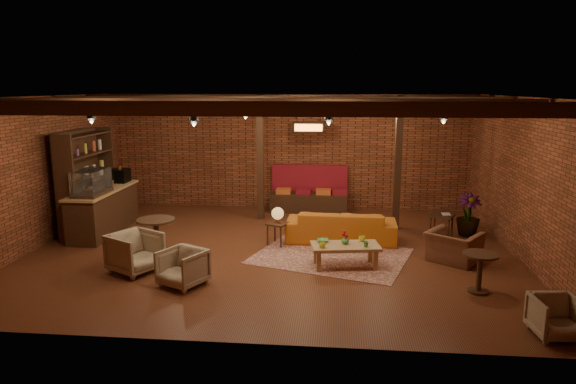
# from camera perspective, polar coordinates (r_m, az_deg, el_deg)

# --- Properties ---
(floor) EXTENTS (10.00, 10.00, 0.00)m
(floor) POSITION_cam_1_polar(r_m,az_deg,el_deg) (10.91, -1.90, -6.51)
(floor) COLOR #411C10
(floor) RESTS_ON ground
(ceiling) EXTENTS (10.00, 8.00, 0.02)m
(ceiling) POSITION_cam_1_polar(r_m,az_deg,el_deg) (10.37, -2.02, 10.54)
(ceiling) COLOR black
(ceiling) RESTS_ON wall_back
(wall_back) EXTENTS (10.00, 0.02, 3.20)m
(wall_back) POSITION_cam_1_polar(r_m,az_deg,el_deg) (14.46, 0.09, 4.51)
(wall_back) COLOR brown
(wall_back) RESTS_ON ground
(wall_front) EXTENTS (10.00, 0.02, 3.20)m
(wall_front) POSITION_cam_1_polar(r_m,az_deg,el_deg) (6.67, -6.39, -4.08)
(wall_front) COLOR brown
(wall_front) RESTS_ON ground
(wall_left) EXTENTS (0.02, 8.00, 3.20)m
(wall_left) POSITION_cam_1_polar(r_m,az_deg,el_deg) (12.21, -25.92, 2.00)
(wall_left) COLOR brown
(wall_left) RESTS_ON ground
(wall_right) EXTENTS (0.02, 8.00, 3.20)m
(wall_right) POSITION_cam_1_polar(r_m,az_deg,el_deg) (11.06, 24.69, 1.21)
(wall_right) COLOR brown
(wall_right) RESTS_ON ground
(ceiling_beams) EXTENTS (9.80, 6.40, 0.22)m
(ceiling_beams) POSITION_cam_1_polar(r_m,az_deg,el_deg) (10.37, -2.01, 9.88)
(ceiling_beams) COLOR black
(ceiling_beams) RESTS_ON ceiling
(ceiling_pipe) EXTENTS (9.60, 0.12, 0.12)m
(ceiling_pipe) POSITION_cam_1_polar(r_m,az_deg,el_deg) (11.97, -1.00, 9.02)
(ceiling_pipe) COLOR black
(ceiling_pipe) RESTS_ON ceiling
(post_left) EXTENTS (0.16, 0.16, 3.20)m
(post_left) POSITION_cam_1_polar(r_m,az_deg,el_deg) (13.15, -3.09, 3.78)
(post_left) COLOR black
(post_left) RESTS_ON ground
(post_right) EXTENTS (0.16, 0.16, 3.20)m
(post_right) POSITION_cam_1_polar(r_m,az_deg,el_deg) (12.50, 12.12, 3.12)
(post_right) COLOR black
(post_right) RESTS_ON ground
(service_counter) EXTENTS (0.80, 2.50, 1.60)m
(service_counter) POSITION_cam_1_polar(r_m,az_deg,el_deg) (12.79, -19.86, -0.77)
(service_counter) COLOR black
(service_counter) RESTS_ON ground
(plant_counter) EXTENTS (0.35, 0.39, 0.30)m
(plant_counter) POSITION_cam_1_polar(r_m,az_deg,el_deg) (12.85, -19.21, 1.24)
(plant_counter) COLOR #337F33
(plant_counter) RESTS_ON service_counter
(shelving_hutch) EXTENTS (0.52, 2.00, 2.40)m
(shelving_hutch) POSITION_cam_1_polar(r_m,az_deg,el_deg) (12.98, -21.39, 1.09)
(shelving_hutch) COLOR black
(shelving_hutch) RESTS_ON ground
(banquette) EXTENTS (2.10, 0.70, 1.00)m
(banquette) POSITION_cam_1_polar(r_m,az_deg,el_deg) (14.15, 2.34, -0.17)
(banquette) COLOR maroon
(banquette) RESTS_ON ground
(service_sign) EXTENTS (0.86, 0.06, 0.30)m
(service_sign) POSITION_cam_1_polar(r_m,az_deg,el_deg) (13.44, 2.30, 7.17)
(service_sign) COLOR orange
(service_sign) RESTS_ON ceiling
(ceiling_spotlights) EXTENTS (6.40, 4.40, 0.28)m
(ceiling_spotlights) POSITION_cam_1_polar(r_m,az_deg,el_deg) (10.38, -2.00, 8.67)
(ceiling_spotlights) COLOR black
(ceiling_spotlights) RESTS_ON ceiling
(rug) EXTENTS (3.51, 3.06, 0.01)m
(rug) POSITION_cam_1_polar(r_m,az_deg,el_deg) (10.58, 4.78, -7.09)
(rug) COLOR maroon
(rug) RESTS_ON floor
(sofa) EXTENTS (2.44, 1.01, 0.70)m
(sofa) POSITION_cam_1_polar(r_m,az_deg,el_deg) (11.49, 5.91, -3.79)
(sofa) COLOR #B05B18
(sofa) RESTS_ON floor
(coffee_table) EXTENTS (1.37, 0.83, 0.69)m
(coffee_table) POSITION_cam_1_polar(r_m,az_deg,el_deg) (9.90, 6.31, -6.11)
(coffee_table) COLOR #9F764A
(coffee_table) RESTS_ON floor
(side_table_lamp) EXTENTS (0.52, 0.52, 0.84)m
(side_table_lamp) POSITION_cam_1_polar(r_m,az_deg,el_deg) (11.11, -1.16, -2.73)
(side_table_lamp) COLOR black
(side_table_lamp) RESTS_ON floor
(round_table_left) EXTENTS (0.76, 0.76, 0.80)m
(round_table_left) POSITION_cam_1_polar(r_m,az_deg,el_deg) (10.68, -14.42, -4.26)
(round_table_left) COLOR black
(round_table_left) RESTS_ON floor
(armchair_a) EXTENTS (1.05, 1.07, 0.83)m
(armchair_a) POSITION_cam_1_polar(r_m,az_deg,el_deg) (9.99, -16.62, -6.23)
(armchair_a) COLOR #C2B896
(armchair_a) RESTS_ON floor
(armchair_b) EXTENTS (0.91, 0.89, 0.71)m
(armchair_b) POSITION_cam_1_polar(r_m,az_deg,el_deg) (9.14, -11.63, -8.04)
(armchair_b) COLOR #C2B896
(armchair_b) RESTS_ON floor
(armchair_right) EXTENTS (1.12, 1.05, 0.82)m
(armchair_right) POSITION_cam_1_polar(r_m,az_deg,el_deg) (10.61, 17.95, -5.28)
(armchair_right) COLOR brown
(armchair_right) RESTS_ON floor
(side_table_book) EXTENTS (0.65, 0.65, 0.58)m
(side_table_book) POSITION_cam_1_polar(r_m,az_deg,el_deg) (12.14, 16.72, -2.61)
(side_table_book) COLOR black
(side_table_book) RESTS_ON floor
(round_table_right) EXTENTS (0.58, 0.58, 0.68)m
(round_table_right) POSITION_cam_1_polar(r_m,az_deg,el_deg) (9.22, 20.54, -7.75)
(round_table_right) COLOR black
(round_table_right) RESTS_ON floor
(armchair_far) EXTENTS (0.66, 0.63, 0.63)m
(armchair_far) POSITION_cam_1_polar(r_m,az_deg,el_deg) (8.14, 27.69, -12.04)
(armchair_far) COLOR #C2B896
(armchair_far) RESTS_ON floor
(plant_tall) EXTENTS (1.93, 1.93, 2.96)m
(plant_tall) POSITION_cam_1_polar(r_m,az_deg,el_deg) (12.36, 19.72, 2.03)
(plant_tall) COLOR #4C7F4C
(plant_tall) RESTS_ON floor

